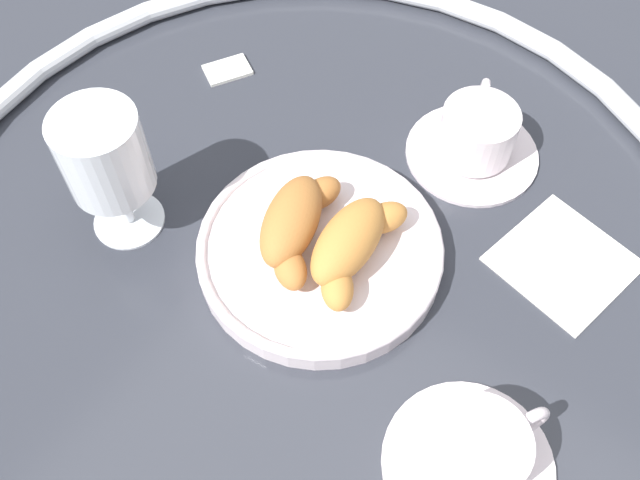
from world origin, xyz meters
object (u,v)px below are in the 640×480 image
coffee_cup_far (475,455)px  sugar_packet (227,69)px  pastry_plate (320,250)px  croissant_large (295,223)px  juice_glass_left (105,159)px  coffee_cup_near (476,137)px  folded_napkin (564,261)px  croissant_small (352,243)px

coffee_cup_far → sugar_packet: coffee_cup_far is taller
pastry_plate → croissant_large: bearing=-76.5°
sugar_packet → juice_glass_left: bearing=44.8°
coffee_cup_near → folded_napkin: bearing=64.1°
coffee_cup_far → juice_glass_left: 0.39m
coffee_cup_near → folded_napkin: 0.15m
croissant_large → croissant_small: 0.05m
coffee_cup_near → croissant_small: bearing=-6.8°
croissant_large → folded_napkin: croissant_large is taller
coffee_cup_near → croissant_large: bearing=-20.8°
croissant_large → coffee_cup_far: croissant_large is taller
juice_glass_left → croissant_large: bearing=114.8°
coffee_cup_near → juice_glass_left: juice_glass_left is taller
pastry_plate → croissant_small: size_ratio=1.66×
sugar_packet → folded_napkin: (0.01, 0.42, -0.00)m
juice_glass_left → folded_napkin: 0.42m
pastry_plate → croissant_large: (0.01, -0.02, 0.03)m
folded_napkin → sugar_packet: bearing=-91.3°
coffee_cup_near → folded_napkin: size_ratio=1.24×
coffee_cup_far → juice_glass_left: bearing=-91.6°
croissant_small → coffee_cup_near: croissant_small is taller
juice_glass_left → coffee_cup_far: bearing=88.4°
pastry_plate → folded_napkin: size_ratio=2.06×
pastry_plate → juice_glass_left: bearing=-66.6°
croissant_small → sugar_packet: croissant_small is taller
pastry_plate → coffee_cup_near: coffee_cup_near is taller
pastry_plate → croissant_small: bearing=103.1°
coffee_cup_near → juice_glass_left: size_ratio=0.97×
croissant_large → sugar_packet: size_ratio=2.60×
pastry_plate → coffee_cup_near: size_ratio=1.67×
coffee_cup_far → folded_napkin: 0.22m
coffee_cup_far → pastry_plate: bearing=-112.4°
pastry_plate → juice_glass_left: juice_glass_left is taller
croissant_small → coffee_cup_near: bearing=173.2°
sugar_packet → folded_napkin: bearing=118.6°
croissant_small → juice_glass_left: (0.08, -0.20, 0.05)m
coffee_cup_near → pastry_plate: bearing=-15.0°
croissant_large → coffee_cup_near: bearing=159.2°
juice_glass_left → croissant_small: bearing=112.0°
pastry_plate → folded_napkin: bearing=124.7°
croissant_small → coffee_cup_far: 0.20m
coffee_cup_near → folded_napkin: (0.07, 0.13, -0.02)m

